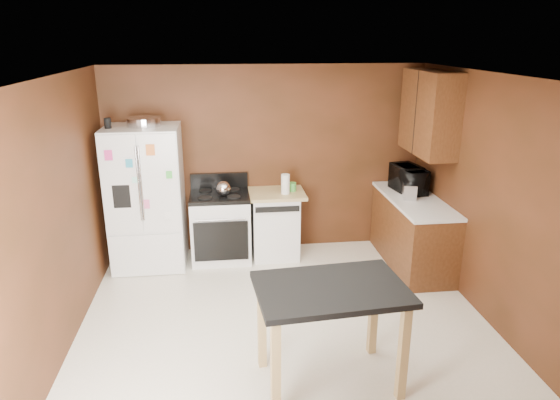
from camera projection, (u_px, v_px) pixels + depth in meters
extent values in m
plane|color=white|center=(288.00, 336.00, 4.96)|extent=(4.50, 4.50, 0.00)
plane|color=white|center=(290.00, 78.00, 4.18)|extent=(4.50, 4.50, 0.00)
plane|color=#572916|center=(266.00, 160.00, 6.69)|extent=(4.20, 0.00, 4.20)
plane|color=#572916|center=(351.00, 376.00, 2.45)|extent=(4.20, 0.00, 4.20)
plane|color=#572916|center=(50.00, 228.00, 4.34)|extent=(0.00, 4.50, 4.50)
plane|color=#572916|center=(504.00, 209.00, 4.81)|extent=(0.00, 4.50, 4.50)
cylinder|color=silver|center=(144.00, 122.00, 6.02)|extent=(0.41, 0.41, 0.10)
cylinder|color=black|center=(108.00, 123.00, 5.86)|extent=(0.08, 0.08, 0.12)
sphere|color=silver|center=(223.00, 189.00, 6.32)|extent=(0.19, 0.19, 0.19)
cylinder|color=white|center=(285.00, 184.00, 6.43)|extent=(0.14, 0.14, 0.26)
cylinder|color=green|center=(292.00, 187.00, 6.56)|extent=(0.11, 0.11, 0.11)
cube|color=silver|center=(409.00, 191.00, 6.24)|extent=(0.22, 0.29, 0.19)
imported|color=black|center=(409.00, 180.00, 6.48)|extent=(0.46, 0.60, 0.31)
cube|color=white|center=(147.00, 198.00, 6.27)|extent=(0.90, 0.75, 1.80)
cube|color=white|center=(121.00, 186.00, 5.80)|extent=(0.43, 0.02, 1.20)
cube|color=white|center=(160.00, 184.00, 5.85)|extent=(0.43, 0.02, 1.20)
cube|color=white|center=(147.00, 255.00, 6.10)|extent=(0.88, 0.02, 0.54)
cube|color=black|center=(122.00, 196.00, 5.83)|extent=(0.20, 0.01, 0.28)
cylinder|color=silver|center=(139.00, 184.00, 5.79)|extent=(0.02, 0.02, 0.90)
cylinder|color=silver|center=(141.00, 184.00, 5.79)|extent=(0.02, 0.02, 0.90)
cube|color=#E53690|center=(108.00, 155.00, 5.65)|extent=(0.09, 0.00, 0.12)
cube|color=#2E9CC4|center=(129.00, 163.00, 5.70)|extent=(0.08, 0.00, 0.10)
cube|color=orange|center=(150.00, 150.00, 5.68)|extent=(0.10, 0.00, 0.13)
cube|color=green|center=(169.00, 175.00, 5.80)|extent=(0.07, 0.00, 0.09)
cube|color=pink|center=(146.00, 204.00, 5.88)|extent=(0.08, 0.00, 0.11)
cube|color=white|center=(169.00, 215.00, 5.95)|extent=(0.09, 0.00, 0.10)
cube|color=#A9FEE9|center=(135.00, 180.00, 5.77)|extent=(0.07, 0.00, 0.07)
cube|color=white|center=(221.00, 228.00, 6.57)|extent=(0.76, 0.65, 0.85)
cube|color=black|center=(220.00, 196.00, 6.43)|extent=(0.76, 0.65, 0.05)
cube|color=black|center=(219.00, 180.00, 6.67)|extent=(0.76, 0.06, 0.20)
cube|color=black|center=(221.00, 241.00, 6.27)|extent=(0.68, 0.02, 0.52)
cylinder|color=silver|center=(220.00, 220.00, 6.17)|extent=(0.62, 0.02, 0.02)
cylinder|color=black|center=(206.00, 190.00, 6.55)|extent=(0.17, 0.17, 0.02)
cylinder|color=black|center=(233.00, 189.00, 6.59)|extent=(0.17, 0.17, 0.02)
cylinder|color=black|center=(205.00, 198.00, 6.25)|extent=(0.17, 0.17, 0.02)
cylinder|color=black|center=(234.00, 197.00, 6.29)|extent=(0.17, 0.17, 0.02)
cube|color=white|center=(275.00, 225.00, 6.68)|extent=(0.60, 0.60, 0.85)
cube|color=black|center=(277.00, 209.00, 6.28)|extent=(0.56, 0.02, 0.07)
cube|color=tan|center=(275.00, 194.00, 6.54)|extent=(0.78, 0.62, 0.04)
cube|color=brown|center=(412.00, 233.00, 6.40)|extent=(0.60, 1.55, 0.86)
cube|color=white|center=(415.00, 200.00, 6.26)|extent=(0.63, 1.58, 0.04)
cube|color=brown|center=(429.00, 113.00, 6.03)|extent=(0.35, 1.05, 1.00)
cube|color=black|center=(415.00, 113.00, 6.01)|extent=(0.01, 0.01, 1.00)
cube|color=black|center=(331.00, 289.00, 4.04)|extent=(1.27, 0.90, 0.05)
cube|color=tan|center=(262.00, 323.00, 4.38)|extent=(0.08, 0.08, 0.87)
cube|color=tan|center=(374.00, 311.00, 4.58)|extent=(0.08, 0.08, 0.87)
cube|color=tan|center=(276.00, 368.00, 3.79)|extent=(0.08, 0.08, 0.87)
cube|color=tan|center=(403.00, 352.00, 3.98)|extent=(0.08, 0.08, 0.87)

